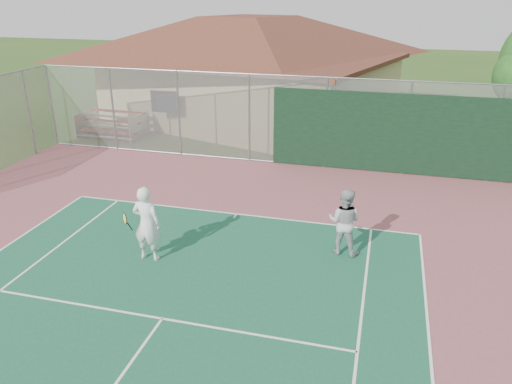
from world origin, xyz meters
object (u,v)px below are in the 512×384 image
Objects in this scene: clubhouse at (248,59)px; player_white_front at (147,224)px; bleachers at (112,124)px; player_grey_back at (344,222)px.

player_white_front is (1.42, -14.76, -2.16)m from clubhouse.
player_white_front is at bearing -66.92° from clubhouse.
bleachers is (-5.44, -4.58, -2.58)m from clubhouse.
player_grey_back is (6.26, -13.14, -2.26)m from clubhouse.
player_grey_back reaches higher than bleachers.
clubhouse is 14.98m from player_white_front.
clubhouse reaches higher than player_white_front.
player_grey_back is at bearing -46.97° from clubhouse.
player_grey_back is at bearing -33.88° from bleachers.
clubhouse is at bearing -55.07° from player_grey_back.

